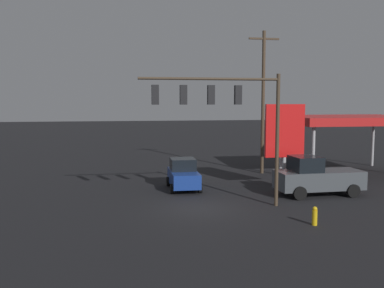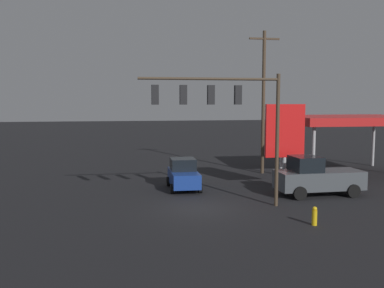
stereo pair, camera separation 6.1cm
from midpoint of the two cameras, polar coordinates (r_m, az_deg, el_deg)
ground_plane at (r=23.04m, az=0.91°, el=-8.53°), size 200.00×200.00×0.00m
traffic_signal_assembly at (r=22.40m, az=4.29°, el=5.01°), size 7.50×0.43×7.12m
utility_pole at (r=33.79m, az=9.55°, el=5.89°), size 2.40×0.26×11.03m
gas_station_canopy at (r=35.72m, az=20.07°, el=2.97°), size 9.68×7.33×4.51m
price_sign at (r=28.15m, az=12.34°, el=1.47°), size 2.61×0.27×5.48m
pickup_parked at (r=26.91m, az=16.34°, el=-4.27°), size 5.24×2.34×2.40m
hatchback_crossing at (r=27.67m, az=-1.09°, el=-4.10°), size 2.00×3.82×1.97m
fire_hydrant at (r=20.64m, az=16.10°, el=-9.21°), size 0.24×0.24×0.88m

